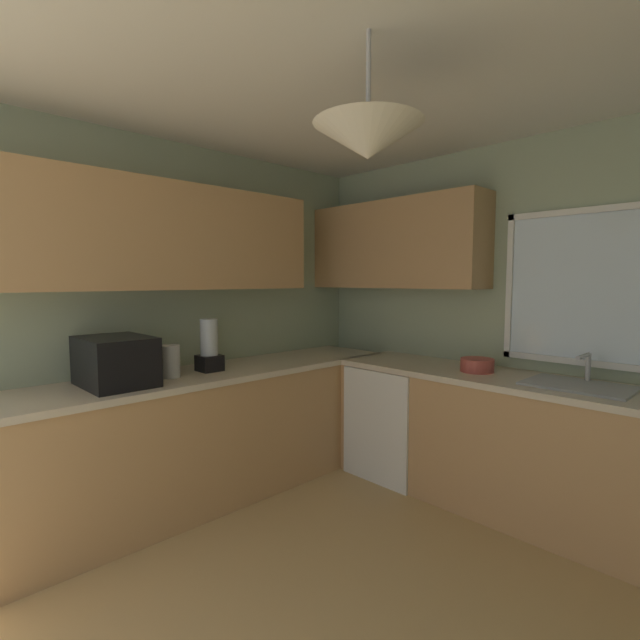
{
  "coord_description": "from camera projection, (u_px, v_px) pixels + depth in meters",
  "views": [
    {
      "loc": [
        1.23,
        -1.45,
        1.51
      ],
      "look_at": [
        -0.78,
        0.49,
        1.27
      ],
      "focal_mm": 26.07,
      "sensor_mm": 36.0,
      "label": 1
    }
  ],
  "objects": [
    {
      "name": "ground_plane",
      "position": [
        364.0,
        630.0,
        2.01
      ],
      "size": [
        8.29,
        8.29,
        0.0
      ],
      "primitive_type": "plane",
      "color": "tan"
    },
    {
      "name": "room_shell",
      "position": [
        366.0,
        243.0,
        2.45
      ],
      "size": [
        3.89,
        3.75,
        2.54
      ],
      "color": "#9EAD8E",
      "rests_on": "ground_plane"
    },
    {
      "name": "counter_run_left",
      "position": [
        185.0,
        440.0,
        3.1
      ],
      "size": [
        0.65,
        3.36,
        0.89
      ],
      "color": "tan",
      "rests_on": "ground_plane"
    },
    {
      "name": "counter_run_back",
      "position": [
        549.0,
        454.0,
        2.86
      ],
      "size": [
        2.98,
        0.65,
        0.89
      ],
      "color": "tan",
      "rests_on": "ground_plane"
    },
    {
      "name": "dishwasher",
      "position": [
        398.0,
        419.0,
        3.65
      ],
      "size": [
        0.6,
        0.6,
        0.84
      ],
      "primitive_type": "cube",
      "color": "white",
      "rests_on": "ground_plane"
    },
    {
      "name": "microwave",
      "position": [
        115.0,
        361.0,
        2.75
      ],
      "size": [
        0.48,
        0.36,
        0.29
      ],
      "primitive_type": "cube",
      "color": "black",
      "rests_on": "counter_run_left"
    },
    {
      "name": "kettle",
      "position": [
        171.0,
        361.0,
        2.98
      ],
      "size": [
        0.12,
        0.12,
        0.21
      ],
      "primitive_type": "cylinder",
      "color": "#B7B7BC",
      "rests_on": "counter_run_left"
    },
    {
      "name": "sink_assembly",
      "position": [
        579.0,
        385.0,
        2.72
      ],
      "size": [
        0.57,
        0.4,
        0.19
      ],
      "color": "#9EA0A5",
      "rests_on": "counter_run_back"
    },
    {
      "name": "bowl",
      "position": [
        477.0,
        365.0,
        3.17
      ],
      "size": [
        0.22,
        0.22,
        0.09
      ],
      "primitive_type": "cylinder",
      "color": "#B74C42",
      "rests_on": "counter_run_back"
    },
    {
      "name": "blender_appliance",
      "position": [
        209.0,
        348.0,
        3.19
      ],
      "size": [
        0.15,
        0.15,
        0.36
      ],
      "color": "black",
      "rests_on": "counter_run_left"
    }
  ]
}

